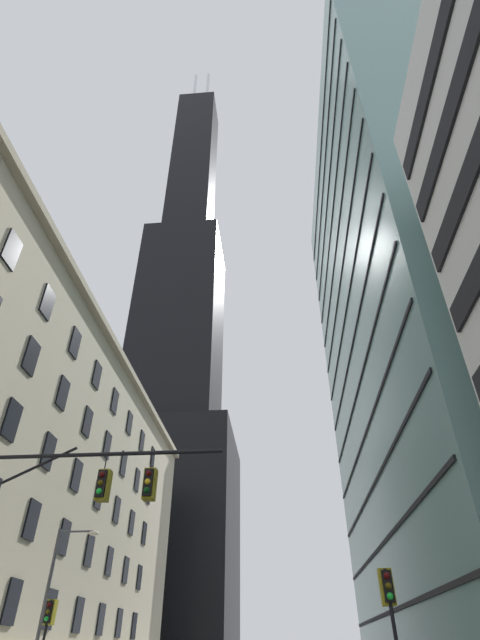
% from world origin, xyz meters
% --- Properties ---
extents(station_building, '(13.96, 61.01, 25.81)m').
position_xyz_m(station_building, '(-17.64, 24.50, 12.88)').
color(station_building, '#BCAF93').
rests_on(station_building, ground).
extents(dark_skyscraper, '(26.55, 26.55, 181.91)m').
position_xyz_m(dark_skyscraper, '(-17.90, 78.74, 53.00)').
color(dark_skyscraper, black).
rests_on(dark_skyscraper, ground).
extents(glass_office_midrise, '(16.83, 36.90, 56.55)m').
position_xyz_m(glass_office_midrise, '(19.36, 26.35, 28.27)').
color(glass_office_midrise, gray).
rests_on(glass_office_midrise, ground).
extents(traffic_signal_mast, '(9.06, 0.63, 7.57)m').
position_xyz_m(traffic_signal_mast, '(-3.42, 5.33, 5.54)').
color(traffic_signal_mast, black).
rests_on(traffic_signal_mast, sidewalk_left).
extents(traffic_light_near_right, '(0.40, 0.63, 3.73)m').
position_xyz_m(traffic_light_near_right, '(7.20, 6.80, 3.14)').
color(traffic_light_near_right, black).
rests_on(traffic_light_near_right, sidewalk_right).
extents(traffic_light_far_left, '(0.40, 0.63, 3.64)m').
position_xyz_m(traffic_light_far_left, '(-7.21, 14.66, 3.06)').
color(traffic_light_far_left, black).
rests_on(traffic_light_far_left, sidewalk_left).
extents(street_lamppost, '(2.27, 0.32, 7.06)m').
position_xyz_m(street_lamppost, '(-7.74, 15.84, 4.39)').
color(street_lamppost, '#47474C').
rests_on(street_lamppost, sidewalk_left).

